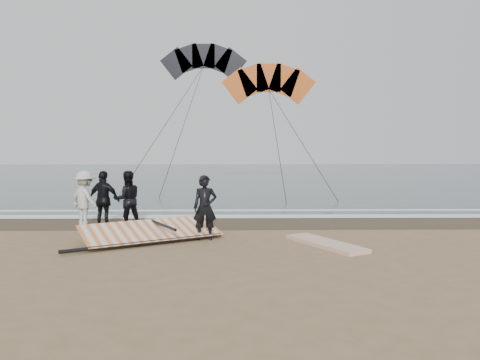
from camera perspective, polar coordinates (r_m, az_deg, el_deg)
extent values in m
plane|color=#8C704C|center=(11.79, -2.20, -8.82)|extent=(120.00, 120.00, 0.00)
cube|color=#233838|center=(44.57, -1.26, 0.67)|extent=(120.00, 54.00, 0.02)
cube|color=#4C3D2B|center=(16.21, -1.85, -5.26)|extent=(120.00, 2.80, 0.01)
cube|color=white|center=(17.59, -1.77, -4.46)|extent=(120.00, 0.90, 0.01)
cube|color=white|center=(19.27, -1.70, -3.71)|extent=(120.00, 0.45, 0.01)
imported|color=black|center=(13.26, -4.28, -3.36)|extent=(0.71, 0.50, 1.84)
cube|color=silver|center=(12.79, 10.39, -7.62)|extent=(1.91, 2.66, 0.11)
cube|color=beige|center=(15.49, -5.03, -5.54)|extent=(0.83, 2.48, 0.10)
imported|color=black|center=(15.61, -13.58, -2.31)|extent=(1.11, 1.01, 1.86)
imported|color=black|center=(15.59, -16.25, -2.34)|extent=(1.18, 0.74, 1.87)
imported|color=silver|center=(16.07, -18.38, -2.22)|extent=(1.37, 1.26, 1.86)
cube|color=black|center=(14.04, -11.10, -6.60)|extent=(2.56, 1.83, 0.10)
cube|color=orange|center=(13.38, -10.72, -6.03)|extent=(4.03, 3.16, 0.40)
cylinder|color=black|center=(12.66, -11.32, -7.49)|extent=(3.87, 2.27, 0.10)
cylinder|color=black|center=(13.30, -9.45, -5.42)|extent=(1.01, 1.69, 0.08)
cylinder|color=#262626|center=(27.82, 4.36, 5.64)|extent=(0.04, 0.04, 14.01)
cylinder|color=#262626|center=(28.16, 6.88, 5.60)|extent=(0.04, 0.04, 13.88)
cylinder|color=#262626|center=(32.05, -8.43, 7.71)|extent=(0.04, 0.04, 18.41)
cylinder|color=#262626|center=(31.85, -6.52, 7.75)|extent=(0.04, 0.04, 18.27)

